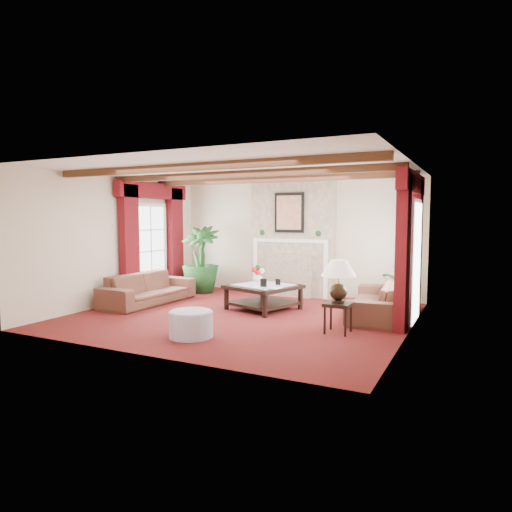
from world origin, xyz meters
The scene contains 23 objects.
floor centered at (0.00, 0.00, 0.00)m, with size 6.00×6.00×0.00m, color #4F0E12.
ceiling centered at (0.00, 0.00, 2.70)m, with size 6.00×6.00×0.00m, color white.
back_wall centered at (0.00, 2.75, 1.35)m, with size 6.00×0.02×2.70m, color beige.
left_wall centered at (-3.00, 0.00, 1.35)m, with size 0.02×5.50×2.70m, color beige.
right_wall centered at (3.00, 0.00, 1.35)m, with size 0.02×5.50×2.70m, color beige.
ceiling_beams centered at (0.00, 0.00, 2.64)m, with size 6.00×3.00×0.12m, color #3E2213, non-canonical shape.
fireplace centered at (0.00, 2.55, 2.70)m, with size 2.00×0.52×2.70m, color tan, non-canonical shape.
french_door_left centered at (-2.97, 1.00, 2.13)m, with size 0.10×1.10×2.16m, color white, non-canonical shape.
french_door_right centered at (2.97, 1.00, 2.13)m, with size 0.10×1.10×2.16m, color white, non-canonical shape.
curtains_left centered at (-2.86, 1.00, 2.55)m, with size 0.20×2.40×2.55m, color #4B0A10, non-canonical shape.
curtains_right centered at (2.86, 1.00, 2.55)m, with size 0.20×2.40×2.55m, color #4B0A10, non-canonical shape.
sofa_left centered at (-2.36, 0.18, 0.43)m, with size 0.74×2.24×0.87m, color #390F17.
sofa_right centered at (2.27, 1.05, 0.43)m, with size 0.89×2.26×0.86m, color #390F17.
potted_palm centered at (-2.17, 1.91, 0.46)m, with size 1.18×1.76×0.91m, color black.
small_plant centered at (2.63, 2.01, 0.35)m, with size 1.13×1.17×0.70m, color black.
coffee_table centered at (0.11, 0.71, 0.25)m, with size 1.21×1.21×0.49m, color black, non-canonical shape.
side_table centered at (1.98, -0.44, 0.25)m, with size 0.42×0.42×0.49m, color black, non-canonical shape.
ottoman centered at (0.01, -1.69, 0.20)m, with size 0.68×0.68×0.40m, color #A5A3B9.
table_lamp centered at (1.98, -0.44, 0.85)m, with size 0.56×0.56×0.71m, color black, non-canonical shape.
flower_vase centered at (-0.18, 1.05, 0.59)m, with size 0.26×0.26×0.20m, color silver.
book centered at (0.43, 0.38, 0.63)m, with size 0.20×0.05×0.27m, color black.
photo_frame_a centered at (0.24, 0.43, 0.58)m, with size 0.13×0.02×0.17m, color black, non-canonical shape.
photo_frame_b centered at (0.39, 0.79, 0.56)m, with size 0.10×0.02×0.13m, color black, non-canonical shape.
Camera 1 is at (3.99, -7.46, 1.87)m, focal length 32.00 mm.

